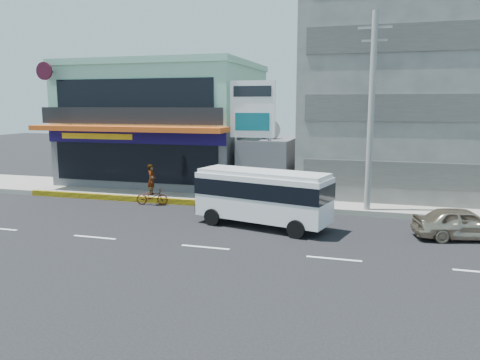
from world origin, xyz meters
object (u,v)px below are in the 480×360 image
at_px(motorcycle_rider, 152,192).
at_px(concrete_building, 441,81).
at_px(shop_building, 167,127).
at_px(utility_pole_near, 371,113).
at_px(satellite_dish, 268,138).
at_px(billboard, 253,116).
at_px(minibus, 262,194).
at_px(sedan, 462,223).

bearing_deg(motorcycle_rider, concrete_building, 28.32).
xyz_separation_m(shop_building, utility_pole_near, (14.00, -6.55, 1.15)).
bearing_deg(shop_building, concrete_building, 3.35).
xyz_separation_m(satellite_dish, motorcycle_rider, (-5.62, -4.42, -2.82)).
height_order(billboard, utility_pole_near, utility_pole_near).
xyz_separation_m(concrete_building, minibus, (-8.58, -11.29, -5.45)).
bearing_deg(utility_pole_near, billboard, 164.52).
height_order(billboard, minibus, billboard).
relative_size(utility_pole_near, sedan, 2.54).
distance_m(concrete_building, minibus, 15.19).
height_order(satellite_dish, sedan, satellite_dish).
bearing_deg(utility_pole_near, concrete_building, 62.24).
relative_size(billboard, minibus, 1.06).
bearing_deg(billboard, concrete_building, 28.92).
height_order(satellite_dish, motorcycle_rider, satellite_dish).
bearing_deg(sedan, satellite_dish, 41.74).
relative_size(concrete_building, billboard, 2.32).
bearing_deg(minibus, satellite_dish, 101.02).
distance_m(utility_pole_near, motorcycle_rider, 12.45).
height_order(concrete_building, minibus, concrete_building).
relative_size(shop_building, minibus, 1.91).
distance_m(billboard, motorcycle_rider, 7.10).
relative_size(shop_building, motorcycle_rider, 5.41).
relative_size(shop_building, sedan, 3.14).
bearing_deg(satellite_dish, motorcycle_rider, -141.82).
relative_size(concrete_building, satellite_dish, 10.67).
distance_m(utility_pole_near, sedan, 6.80).
relative_size(minibus, sedan, 1.65).
relative_size(billboard, motorcycle_rider, 3.01).
xyz_separation_m(utility_pole_near, sedan, (3.91, -3.30, -4.48)).
xyz_separation_m(satellite_dish, minibus, (1.42, -7.29, -2.02)).
bearing_deg(billboard, shop_building, 147.68).
relative_size(satellite_dish, utility_pole_near, 0.15).
distance_m(billboard, utility_pole_near, 6.75).
relative_size(utility_pole_near, minibus, 1.54).
relative_size(satellite_dish, billboard, 0.22).
distance_m(shop_building, utility_pole_near, 15.50).
bearing_deg(minibus, concrete_building, 52.76).
bearing_deg(sedan, concrete_building, -13.86).
relative_size(satellite_dish, sedan, 0.38).
distance_m(billboard, minibus, 6.72).
height_order(shop_building, satellite_dish, shop_building).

